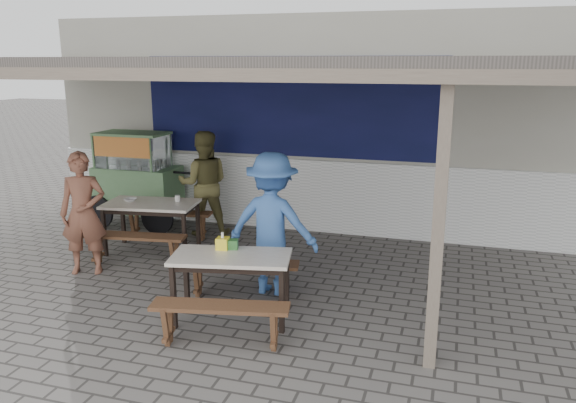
% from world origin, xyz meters
% --- Properties ---
extents(ground, '(60.00, 60.00, 0.00)m').
position_xyz_m(ground, '(0.00, 0.00, 0.00)').
color(ground, '#5F5A56').
rests_on(ground, ground).
extents(back_wall, '(9.00, 1.28, 3.50)m').
position_xyz_m(back_wall, '(-0.00, 3.58, 1.72)').
color(back_wall, '#B3B0A1').
rests_on(back_wall, ground).
extents(warung_roof, '(9.00, 4.21, 2.81)m').
position_xyz_m(warung_roof, '(0.02, 0.90, 2.71)').
color(warung_roof, '#534D47').
rests_on(warung_roof, ground).
extents(table_left, '(1.42, 0.93, 0.75)m').
position_xyz_m(table_left, '(-1.80, 1.25, 0.67)').
color(table_left, silver).
rests_on(table_left, ground).
extents(bench_left_street, '(1.45, 0.48, 0.45)m').
position_xyz_m(bench_left_street, '(-1.71, 0.63, 0.34)').
color(bench_left_street, brown).
rests_on(bench_left_street, ground).
extents(bench_left_wall, '(1.45, 0.48, 0.45)m').
position_xyz_m(bench_left_wall, '(-1.89, 1.87, 0.34)').
color(bench_left_wall, brown).
rests_on(bench_left_wall, ground).
extents(table_right, '(1.37, 0.87, 0.75)m').
position_xyz_m(table_right, '(0.22, -0.54, 0.67)').
color(table_right, silver).
rests_on(table_right, ground).
extents(bench_right_street, '(1.40, 0.55, 0.45)m').
position_xyz_m(bench_right_street, '(0.34, -1.13, 0.33)').
color(bench_right_street, brown).
rests_on(bench_right_street, ground).
extents(bench_right_wall, '(1.40, 0.55, 0.45)m').
position_xyz_m(bench_right_wall, '(0.10, 0.05, 0.33)').
color(bench_right_wall, brown).
rests_on(bench_right_wall, ground).
extents(vendor_cart, '(2.04, 0.78, 1.61)m').
position_xyz_m(vendor_cart, '(-2.74, 2.39, 0.88)').
color(vendor_cart, '#628C5D').
rests_on(vendor_cart, ground).
extents(patron_street_side, '(0.70, 0.59, 1.64)m').
position_xyz_m(patron_street_side, '(-2.20, 0.23, 0.82)').
color(patron_street_side, brown).
rests_on(patron_street_side, ground).
extents(patron_wall_side, '(1.01, 0.91, 1.70)m').
position_xyz_m(patron_wall_side, '(-1.41, 2.25, 0.85)').
color(patron_wall_side, brown).
rests_on(patron_wall_side, ground).
extents(patron_right_table, '(1.12, 0.65, 1.74)m').
position_xyz_m(patron_right_table, '(0.39, 0.34, 0.87)').
color(patron_right_table, '#3D6BB9').
rests_on(patron_right_table, ground).
extents(tissue_box, '(0.15, 0.15, 0.13)m').
position_xyz_m(tissue_box, '(0.05, -0.38, 0.82)').
color(tissue_box, yellow).
rests_on(tissue_box, table_right).
extents(donation_box, '(0.18, 0.14, 0.11)m').
position_xyz_m(donation_box, '(0.13, -0.35, 0.80)').
color(donation_box, '#306D30').
rests_on(donation_box, table_right).
extents(condiment_jar, '(0.08, 0.08, 0.09)m').
position_xyz_m(condiment_jar, '(-1.46, 1.44, 0.79)').
color(condiment_jar, silver).
rests_on(condiment_jar, table_left).
extents(condiment_bowl, '(0.19, 0.19, 0.04)m').
position_xyz_m(condiment_bowl, '(-2.13, 1.23, 0.77)').
color(condiment_bowl, white).
rests_on(condiment_bowl, table_left).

